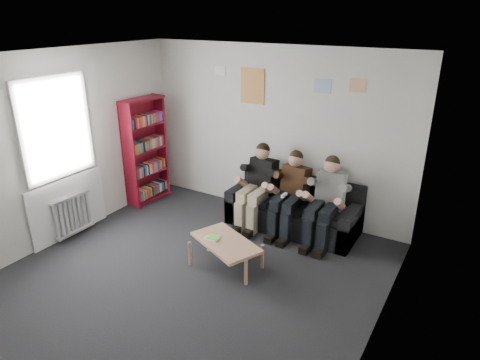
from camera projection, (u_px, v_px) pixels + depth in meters
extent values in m
plane|color=black|center=(180.00, 285.00, 5.27)|extent=(5.00, 5.00, 0.00)
plane|color=silver|center=(166.00, 60.00, 4.27)|extent=(5.00, 5.00, 0.00)
plane|color=silver|center=(274.00, 133.00, 6.76)|extent=(4.50, 0.00, 4.50)
plane|color=silver|center=(45.00, 152.00, 5.84)|extent=(0.00, 5.00, 5.00)
plane|color=silver|center=(378.00, 235.00, 3.70)|extent=(0.00, 5.00, 5.00)
cube|color=black|center=(292.00, 217.00, 6.60)|extent=(1.98, 0.81, 0.38)
cube|color=black|center=(302.00, 187.00, 6.71)|extent=(1.98, 0.18, 0.39)
cube|color=black|center=(242.00, 200.00, 7.00)|extent=(0.16, 0.81, 0.54)
cube|color=black|center=(351.00, 226.00, 6.13)|extent=(0.16, 0.81, 0.54)
cube|color=black|center=(291.00, 205.00, 6.45)|extent=(1.66, 0.56, 0.09)
cube|color=maroon|center=(146.00, 151.00, 7.35)|extent=(0.27, 0.82, 1.82)
cube|color=tan|center=(226.00, 242.00, 5.53)|extent=(0.95, 0.52, 0.04)
cylinder|color=tan|center=(190.00, 254.00, 5.64)|extent=(0.05, 0.05, 0.34)
cylinder|color=tan|center=(246.00, 273.00, 5.23)|extent=(0.05, 0.05, 0.34)
cylinder|color=tan|center=(208.00, 240.00, 5.98)|extent=(0.05, 0.05, 0.34)
cylinder|color=tan|center=(262.00, 257.00, 5.57)|extent=(0.05, 0.05, 0.34)
cube|color=silver|center=(212.00, 239.00, 5.58)|extent=(0.17, 0.13, 0.01)
cube|color=#67C345|center=(214.00, 237.00, 5.58)|extent=(0.17, 0.13, 0.01)
cube|color=black|center=(263.00, 176.00, 6.69)|extent=(0.41, 0.30, 0.58)
sphere|color=tan|center=(262.00, 152.00, 6.51)|extent=(0.22, 0.22, 0.22)
sphere|color=black|center=(263.00, 150.00, 6.51)|extent=(0.21, 0.21, 0.21)
cube|color=tan|center=(254.00, 194.00, 6.53)|extent=(0.37, 0.47, 0.15)
cube|color=tan|center=(246.00, 218.00, 6.46)|extent=(0.35, 0.14, 0.47)
cube|color=black|center=(244.00, 230.00, 6.48)|extent=(0.35, 0.27, 0.10)
cube|color=#472B17|center=(295.00, 183.00, 6.43)|extent=(0.39, 0.29, 0.56)
sphere|color=tan|center=(296.00, 160.00, 6.26)|extent=(0.22, 0.22, 0.22)
sphere|color=black|center=(296.00, 157.00, 6.26)|extent=(0.21, 0.21, 0.21)
cube|color=black|center=(287.00, 202.00, 6.27)|extent=(0.36, 0.45, 0.15)
cube|color=black|center=(279.00, 226.00, 6.21)|extent=(0.34, 0.14, 0.47)
cube|color=black|center=(277.00, 239.00, 6.23)|extent=(0.34, 0.26, 0.10)
cube|color=silver|center=(284.00, 195.00, 6.14)|extent=(0.04, 0.14, 0.04)
cube|color=silver|center=(331.00, 190.00, 6.17)|extent=(0.40, 0.30, 0.57)
sphere|color=tan|center=(332.00, 165.00, 5.99)|extent=(0.22, 0.22, 0.22)
sphere|color=black|center=(333.00, 163.00, 5.99)|extent=(0.21, 0.21, 0.21)
cube|color=black|center=(322.00, 211.00, 6.00)|extent=(0.36, 0.46, 0.15)
cube|color=black|center=(315.00, 236.00, 5.94)|extent=(0.34, 0.14, 0.47)
cube|color=black|center=(313.00, 250.00, 5.96)|extent=(0.34, 0.26, 0.10)
cylinder|color=silver|center=(56.00, 222.00, 6.10)|extent=(0.06, 0.06, 0.60)
cylinder|color=silver|center=(61.00, 219.00, 6.16)|extent=(0.06, 0.06, 0.60)
cylinder|color=silver|center=(66.00, 217.00, 6.23)|extent=(0.06, 0.06, 0.60)
cylinder|color=silver|center=(70.00, 215.00, 6.29)|extent=(0.06, 0.06, 0.60)
cylinder|color=silver|center=(75.00, 213.00, 6.35)|extent=(0.06, 0.06, 0.60)
cylinder|color=silver|center=(79.00, 211.00, 6.42)|extent=(0.06, 0.06, 0.60)
cylinder|color=silver|center=(84.00, 209.00, 6.48)|extent=(0.06, 0.06, 0.60)
cylinder|color=silver|center=(88.00, 207.00, 6.55)|extent=(0.06, 0.06, 0.60)
cube|color=silver|center=(75.00, 231.00, 6.43)|extent=(0.10, 0.64, 0.04)
cube|color=silver|center=(70.00, 197.00, 6.22)|extent=(0.10, 0.64, 0.04)
cube|color=white|center=(55.00, 128.00, 5.88)|extent=(0.02, 1.00, 1.30)
cube|color=white|center=(47.00, 78.00, 5.62)|extent=(0.05, 1.12, 0.06)
cube|color=white|center=(63.00, 174.00, 6.13)|extent=(0.05, 1.12, 0.06)
cube|color=white|center=(68.00, 207.00, 6.32)|extent=(0.03, 1.30, 0.90)
cube|color=gold|center=(252.00, 86.00, 6.68)|extent=(0.42, 0.01, 0.55)
cube|color=#3C75CC|center=(323.00, 86.00, 6.10)|extent=(0.25, 0.01, 0.20)
cube|color=#B83980|center=(358.00, 85.00, 5.84)|extent=(0.22, 0.01, 0.18)
cube|color=white|center=(220.00, 70.00, 6.89)|extent=(0.20, 0.01, 0.14)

